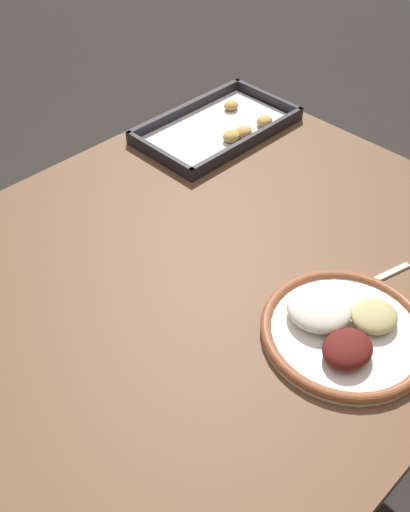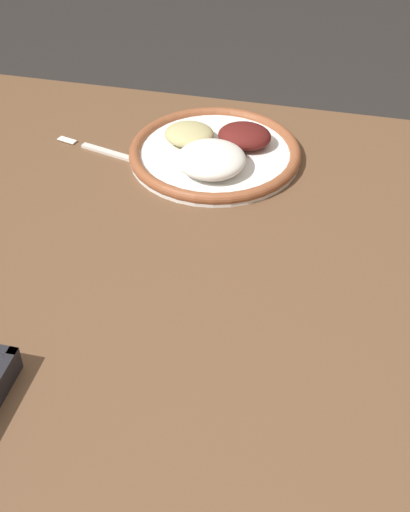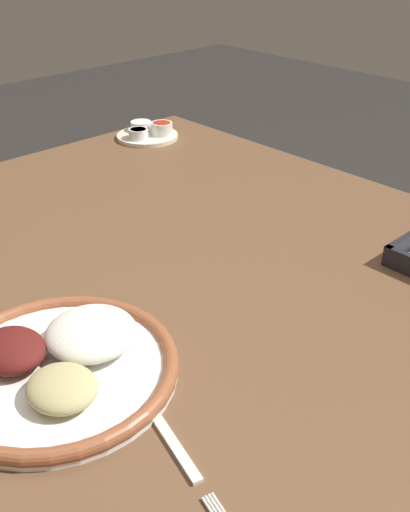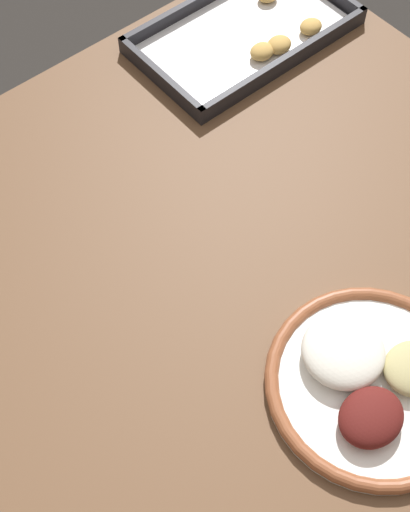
# 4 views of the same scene
# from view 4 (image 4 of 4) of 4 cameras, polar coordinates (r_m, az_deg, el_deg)

# --- Properties ---
(ground_plane) EXTENTS (8.00, 8.00, 0.00)m
(ground_plane) POSITION_cam_4_polar(r_m,az_deg,el_deg) (1.73, -0.59, -13.32)
(ground_plane) COLOR #282623
(dining_table) EXTENTS (1.30, 1.02, 0.70)m
(dining_table) POSITION_cam_4_polar(r_m,az_deg,el_deg) (1.16, -0.85, -3.58)
(dining_table) COLOR brown
(dining_table) RESTS_ON ground_plane
(dinner_plate) EXTENTS (0.30, 0.30, 0.05)m
(dinner_plate) POSITION_cam_4_polar(r_m,az_deg,el_deg) (1.02, 13.12, -9.69)
(dinner_plate) COLOR white
(dinner_plate) RESTS_ON dining_table
(baking_tray) EXTENTS (0.41, 0.24, 0.03)m
(baking_tray) POSITION_cam_4_polar(r_m,az_deg,el_deg) (1.42, 3.52, 17.37)
(baking_tray) COLOR black
(baking_tray) RESTS_ON dining_table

